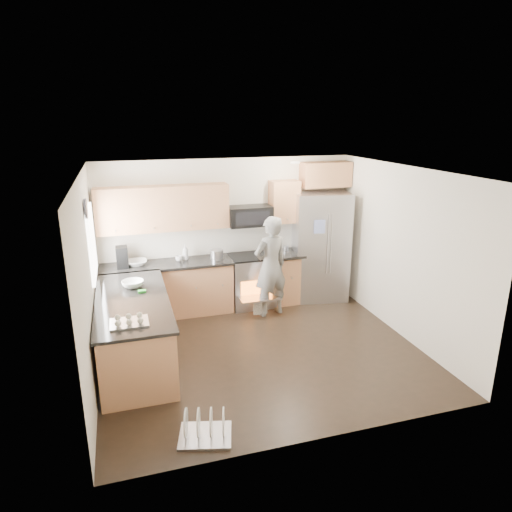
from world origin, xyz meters
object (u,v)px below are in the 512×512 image
object	(u,v)px
stove_range	(251,269)
dish_rack	(205,430)
person	(271,266)
refrigerator	(320,246)

from	to	relation	value
stove_range	dish_rack	size ratio (longest dim) A/B	2.78
stove_range	person	bearing A→B (deg)	-68.68
person	refrigerator	bearing A→B (deg)	-171.23
person	stove_range	bearing A→B (deg)	-83.93
stove_range	refrigerator	world-z (taller)	refrigerator
person	dish_rack	xyz separation A→B (m)	(-1.67, -2.82, -0.77)
stove_range	refrigerator	bearing A→B (deg)	0.32
refrigerator	person	bearing A→B (deg)	-145.97
stove_range	person	size ratio (longest dim) A/B	1.04
refrigerator	dish_rack	world-z (taller)	refrigerator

